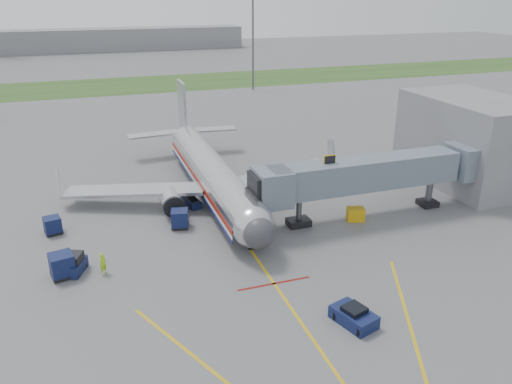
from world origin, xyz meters
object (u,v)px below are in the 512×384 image
object	(u,v)px
baggage_tug	(75,264)
ramp_worker	(103,264)
airliner	(212,173)
pushback_tug	(354,316)
belt_loader	(191,201)

from	to	relation	value
baggage_tug	ramp_worker	xyz separation A→B (m)	(2.17, -0.99, 0.19)
airliner	pushback_tug	distance (m)	25.98
pushback_tug	belt_loader	bearing A→B (deg)	104.82
baggage_tug	belt_loader	world-z (taller)	belt_loader
ramp_worker	belt_loader	bearing A→B (deg)	9.66
airliner	ramp_worker	xyz separation A→B (m)	(-12.53, -13.37, -1.72)
pushback_tug	ramp_worker	bearing A→B (deg)	142.37
airliner	baggage_tug	xyz separation A→B (m)	(-14.69, -12.39, -1.90)
ramp_worker	pushback_tug	bearing A→B (deg)	-77.95
baggage_tug	belt_loader	xyz separation A→B (m)	(11.82, 10.50, -0.30)
airliner	baggage_tug	world-z (taller)	airliner
ramp_worker	baggage_tug	bearing A→B (deg)	115.19
airliner	baggage_tug	distance (m)	19.31
airliner	ramp_worker	size ratio (longest dim) A/B	19.20
belt_loader	ramp_worker	bearing A→B (deg)	-130.02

